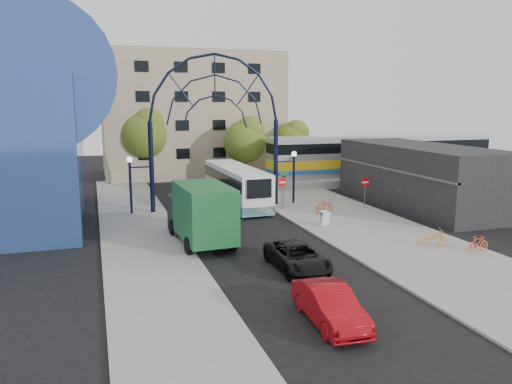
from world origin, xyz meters
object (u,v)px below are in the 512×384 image
object	(u,v)px
tree_north_c	(292,140)
bike_near_a	(327,204)
stop_sign	(282,185)
tree_north_b	(145,132)
sandwich_board	(325,217)
bike_far_b	(478,244)
tree_north_a	(246,139)
train_car	(382,155)
red_sedan	(330,305)
bike_far_a	(432,237)
city_bus	(236,185)
bike_near_b	(321,208)
street_name_sign	(284,182)
do_not_enter_sign	(365,185)
black_suv	(297,257)
green_truck	(200,213)

from	to	relation	value
tree_north_c	bike_near_a	world-z (taller)	tree_north_c
stop_sign	tree_north_b	size ratio (longest dim) A/B	0.31
sandwich_board	bike_far_b	size ratio (longest dim) A/B	0.67
stop_sign	tree_north_a	size ratio (longest dim) A/B	0.36
train_car	tree_north_b	distance (m)	25.27
red_sedan	bike_far_a	distance (m)	12.65
city_bus	bike_near_b	xyz separation A→B (m)	(4.90, -6.03, -1.08)
street_name_sign	red_sedan	xyz separation A→B (m)	(-6.03, -20.34, -1.39)
train_car	tree_north_a	distance (m)	14.52
train_car	red_sedan	distance (m)	36.37
do_not_enter_sign	bike_far_b	world-z (taller)	do_not_enter_sign
do_not_enter_sign	tree_north_c	bearing A→B (deg)	86.42
bike_far_b	city_bus	bearing A→B (deg)	27.43
train_car	tree_north_c	world-z (taller)	tree_north_c
city_bus	bike_near_b	bearing A→B (deg)	-51.89
stop_sign	bike_near_a	distance (m)	3.79
sandwich_board	black_suv	size ratio (longest dim) A/B	0.20
tree_north_a	city_bus	xyz separation A→B (m)	(-4.12, -10.64, -2.96)
street_name_sign	red_sedan	world-z (taller)	street_name_sign
red_sedan	bike_far_a	size ratio (longest dim) A/B	2.39
bike_near_a	stop_sign	bearing A→B (deg)	151.79
street_name_sign	sandwich_board	xyz separation A→B (m)	(0.40, -6.62, -1.39)
red_sedan	bike_far_b	distance (m)	13.22
sandwich_board	green_truck	xyz separation A→B (m)	(-8.82, -1.13, 1.10)
red_sedan	bike_near_a	bearing A→B (deg)	66.66
tree_north_c	green_truck	distance (m)	27.82
bike_near_b	bike_far_b	bearing A→B (deg)	-84.59
stop_sign	do_not_enter_sign	xyz separation A→B (m)	(6.20, -2.00, -0.02)
stop_sign	tree_north_a	distance (m)	14.23
black_suv	city_bus	bearing A→B (deg)	84.66
tree_north_b	green_truck	size ratio (longest dim) A/B	1.08
bike_near_a	bike_far_a	distance (m)	11.08
street_name_sign	green_truck	xyz separation A→B (m)	(-8.42, -7.76, -0.29)
sandwich_board	red_sedan	world-z (taller)	red_sedan
do_not_enter_sign	black_suv	world-z (taller)	do_not_enter_sign
do_not_enter_sign	sandwich_board	world-z (taller)	do_not_enter_sign
tree_north_b	bike_near_b	xyz separation A→B (m)	(10.78, -20.67, -4.69)
tree_north_b	street_name_sign	bearing A→B (deg)	-62.35
tree_north_a	green_truck	xyz separation A→B (m)	(-9.34, -21.08, -2.77)
sandwich_board	bike_near_a	distance (m)	5.24
train_car	bike_near_b	xyz separation A→B (m)	(-13.10, -12.75, -2.33)
red_sedan	bike_near_b	distance (m)	18.67
sandwich_board	tree_north_b	world-z (taller)	tree_north_b
green_truck	stop_sign	bearing A→B (deg)	38.86
city_bus	bike_far_a	distance (m)	17.37
tree_north_c	city_bus	xyz separation A→B (m)	(-10.12, -12.64, -2.63)
tree_north_a	bike_far_a	bearing A→B (deg)	-82.79
stop_sign	bike_near_a	size ratio (longest dim) A/B	1.43
green_truck	bike_far_a	bearing A→B (deg)	-25.26
green_truck	bike_far_b	distance (m)	16.01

